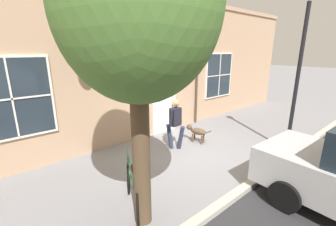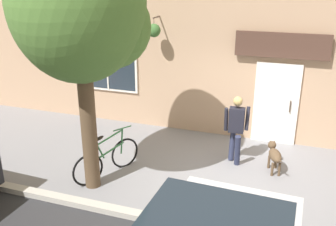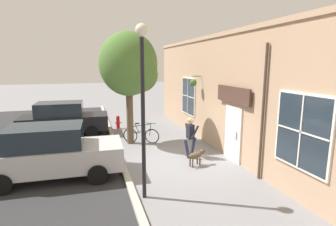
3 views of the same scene
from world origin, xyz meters
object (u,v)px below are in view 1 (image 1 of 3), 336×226
(pedestrian_walking, at_px, (175,120))
(street_tree_by_curb, at_px, (137,15))
(leaning_bicycle, at_px, (132,188))
(street_lamp, at_px, (302,50))
(dog_on_leash, at_px, (197,131))

(pedestrian_walking, distance_m, street_tree_by_curb, 4.10)
(leaning_bicycle, relative_size, street_lamp, 0.34)
(pedestrian_walking, xyz_separation_m, street_tree_by_curb, (1.89, -2.54, 2.60))
(leaning_bicycle, bearing_deg, street_lamp, 79.71)
(pedestrian_walking, bearing_deg, leaning_bicycle, -59.60)
(street_tree_by_curb, relative_size, street_lamp, 1.10)
(dog_on_leash, bearing_deg, street_lamp, 36.84)
(dog_on_leash, height_order, street_tree_by_curb, street_tree_by_curb)
(pedestrian_walking, bearing_deg, dog_on_leash, 83.18)
(pedestrian_walking, relative_size, leaning_bicycle, 1.02)
(dog_on_leash, xyz_separation_m, street_tree_by_curb, (1.78, -3.44, 3.16))
(pedestrian_walking, height_order, street_lamp, street_lamp)
(pedestrian_walking, height_order, dog_on_leash, pedestrian_walking)
(leaning_bicycle, xyz_separation_m, street_lamp, (0.93, 5.14, 2.69))
(dog_on_leash, bearing_deg, leaning_bicycle, -68.15)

